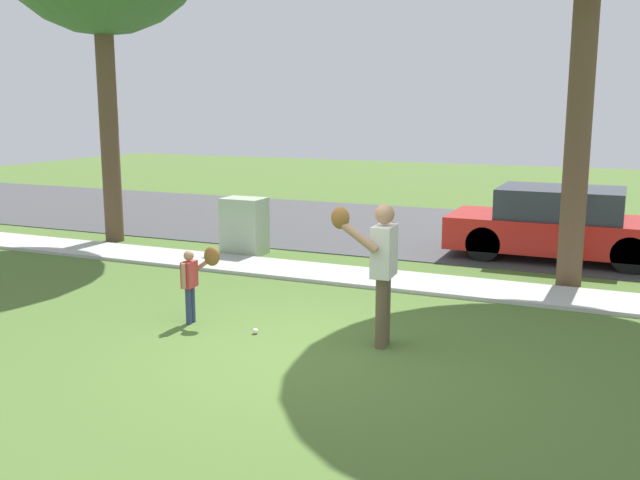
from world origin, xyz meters
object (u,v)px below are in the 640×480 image
Objects in this scene: person_child at (196,274)px; utility_cabinet at (244,226)px; parked_hatchback_red at (559,225)px; baseball at (255,331)px; person_adult at (380,260)px.

utility_cabinet is at bearing 107.99° from person_child.
parked_hatchback_red is (5.62, 1.94, 0.11)m from utility_cabinet.
baseball is 4.99m from utility_cabinet.
person_child is (-2.51, -0.10, -0.39)m from person_adult.
utility_cabinet is (-2.57, 4.25, 0.51)m from baseball.
person_adult reaches higher than baseball.
baseball is at bearing 3.97° from person_adult.
person_adult is 23.22× the size of baseball.
utility_cabinet is at bearing -47.81° from person_adult.
person_adult is 2.54m from person_child.
person_adult reaches higher than utility_cabinet.
utility_cabinet is 0.27× the size of parked_hatchback_red.
baseball is 6.92m from parked_hatchback_red.
parked_hatchback_red reaches higher than baseball.
person_adult is at bearing 7.51° from baseball.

